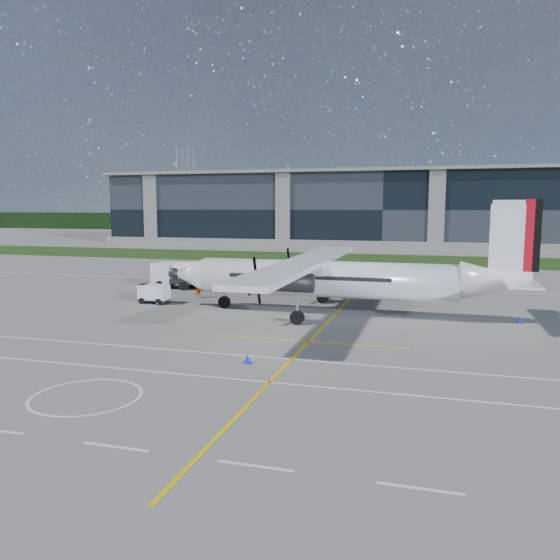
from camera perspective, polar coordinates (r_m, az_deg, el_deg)
name	(u,v)px	position (r m, az deg, el deg)	size (l,w,h in m)	color
ground	(361,264)	(78.41, 8.46, 1.65)	(400.00, 400.00, 0.00)	slate
grass_strip	(368,259)	(86.30, 9.17, 2.19)	(400.00, 18.00, 0.04)	black
terminal_building	(387,210)	(117.76, 11.14, 7.21)	(120.00, 20.00, 15.00)	black
tree_line	(404,223)	(177.69, 12.79, 5.81)	(400.00, 6.00, 6.00)	black
pylon_west	(186,188)	(208.02, -9.82, 9.43)	(9.00, 4.60, 30.00)	gray
yellow_taxiway_centerline	(349,299)	(48.54, 7.27, -1.99)	(0.20, 70.00, 0.01)	yellow
white_lane_line	(210,377)	(26.70, -7.37, -10.00)	(90.00, 0.15, 0.01)	white
turboprop_aircraft	(338,258)	(41.04, 6.11, 2.32)	(27.62, 28.64, 8.59)	white
fuel_tanker_truck	(182,275)	(55.21, -10.23, 0.53)	(7.24, 2.35, 2.71)	white
baggage_tug	(154,294)	(47.28, -13.02, -1.43)	(2.61, 1.56, 1.56)	white
ground_crew_person	(199,286)	(49.46, -8.51, -0.60)	(0.86, 0.61, 2.10)	#F25907
safety_cone_portwing	(248,359)	(28.64, -3.42, -8.21)	(0.36, 0.36, 0.50)	#0D12E9
safety_cone_fwd	(157,302)	(46.43, -12.72, -2.24)	(0.36, 0.36, 0.50)	#0D12E9
safety_cone_stbdwing	(332,284)	(55.96, 5.43, -0.43)	(0.36, 0.36, 0.50)	#0D12E9
safety_cone_tail	(519,320)	(41.71, 23.71, -3.82)	(0.36, 0.36, 0.50)	#0D12E9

